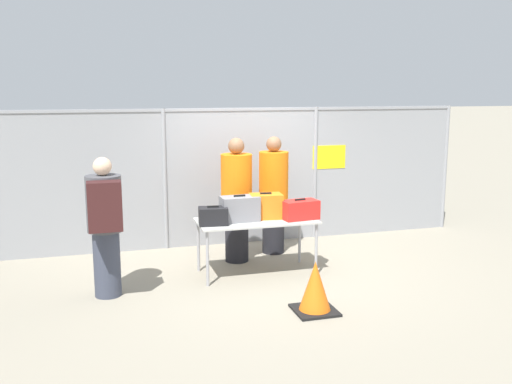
% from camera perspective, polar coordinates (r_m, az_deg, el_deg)
% --- Properties ---
extents(ground_plane, '(120.00, 120.00, 0.00)m').
position_cam_1_polar(ground_plane, '(8.24, 1.51, -7.82)').
color(ground_plane, gray).
extents(fence_section, '(7.78, 0.07, 2.26)m').
position_cam_1_polar(fence_section, '(9.43, -1.27, 1.90)').
color(fence_section, gray).
rests_on(fence_section, ground_plane).
extents(inspection_table, '(1.65, 0.77, 0.77)m').
position_cam_1_polar(inspection_table, '(7.91, 0.05, -3.25)').
color(inspection_table, '#B2B2AD').
rests_on(inspection_table, ground_plane).
extents(suitcase_black, '(0.41, 0.30, 0.26)m').
position_cam_1_polar(suitcase_black, '(7.63, -4.30, -2.41)').
color(suitcase_black, black).
rests_on(suitcase_black, inspection_table).
extents(suitcase_grey, '(0.53, 0.32, 0.36)m').
position_cam_1_polar(suitcase_grey, '(7.81, -1.65, -1.68)').
color(suitcase_grey, slate).
rests_on(suitcase_grey, inspection_table).
extents(suitcase_orange, '(0.48, 0.34, 0.37)m').
position_cam_1_polar(suitcase_orange, '(7.98, 0.98, -1.41)').
color(suitcase_orange, orange).
rests_on(suitcase_orange, inspection_table).
extents(suitcase_red, '(0.53, 0.34, 0.29)m').
position_cam_1_polar(suitcase_red, '(7.95, 4.42, -1.78)').
color(suitcase_red, red).
rests_on(suitcase_red, inspection_table).
extents(traveler_hooded, '(0.43, 0.67, 1.75)m').
position_cam_1_polar(traveler_hooded, '(7.19, -14.86, -2.91)').
color(traveler_hooded, '#383D4C').
rests_on(traveler_hooded, ground_plane).
extents(security_worker_near, '(0.46, 0.46, 1.86)m').
position_cam_1_polar(security_worker_near, '(8.44, -1.95, -0.64)').
color(security_worker_near, black).
rests_on(security_worker_near, ground_plane).
extents(security_worker_far, '(0.46, 0.46, 1.84)m').
position_cam_1_polar(security_worker_far, '(8.88, 1.77, -0.14)').
color(security_worker_far, black).
rests_on(security_worker_far, ground_plane).
extents(utility_trailer, '(3.80, 2.15, 0.69)m').
position_cam_1_polar(utility_trailer, '(12.12, -2.35, 0.10)').
color(utility_trailer, white).
rests_on(utility_trailer, ground_plane).
extents(traffic_cone, '(0.49, 0.49, 0.61)m').
position_cam_1_polar(traffic_cone, '(6.74, 5.93, -9.56)').
color(traffic_cone, black).
rests_on(traffic_cone, ground_plane).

